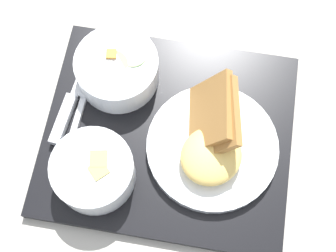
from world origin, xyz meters
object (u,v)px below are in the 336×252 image
at_px(plate_main, 211,143).
at_px(spoon, 84,98).
at_px(bowl_soup, 93,171).
at_px(knife, 67,112).
at_px(bowl_salad, 117,68).

relative_size(plate_main, spoon, 1.45).
xyz_separation_m(bowl_soup, knife, (-0.06, 0.10, -0.03)).
bearing_deg(bowl_soup, bowl_salad, 86.78).
bearing_deg(bowl_soup, plate_main, 21.31).
bearing_deg(bowl_soup, knife, 123.31).
distance_m(bowl_soup, spoon, 0.13).
relative_size(plate_main, knife, 1.03).
height_order(knife, spoon, knife).
relative_size(knife, spoon, 1.40).
xyz_separation_m(bowl_soup, spoon, (-0.04, 0.12, -0.03)).
bearing_deg(plate_main, bowl_salad, 146.84).
xyz_separation_m(bowl_salad, plate_main, (0.16, -0.10, -0.01)).
bearing_deg(knife, bowl_soup, -137.53).
bearing_deg(spoon, bowl_salad, -42.18).
bearing_deg(knife, plate_main, -88.29).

